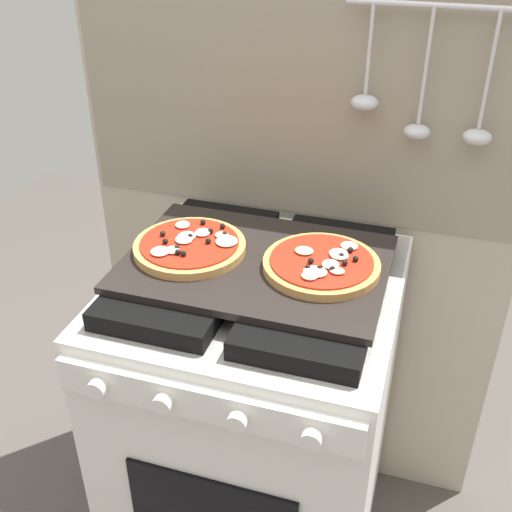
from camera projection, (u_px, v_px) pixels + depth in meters
The scene contains 5 objects.
kitchen_backsplash at pixel (295, 238), 1.64m from camera, with size 1.10×0.09×1.55m.
stove at pixel (256, 421), 1.54m from camera, with size 0.60×0.64×0.90m.
baking_tray at pixel (256, 263), 1.30m from camera, with size 0.54×0.38×0.02m, color black.
pizza_left at pixel (190, 246), 1.33m from camera, with size 0.24×0.24×0.03m.
pizza_right at pixel (322, 264), 1.26m from camera, with size 0.24×0.24×0.03m.
Camera 1 is at (0.33, -1.05, 1.60)m, focal length 44.07 mm.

